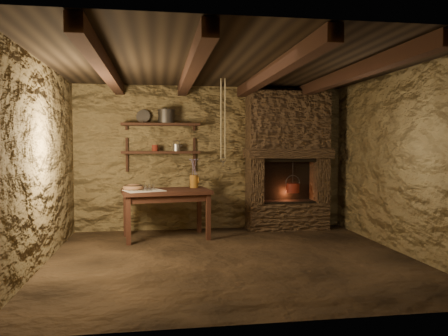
{
  "coord_description": "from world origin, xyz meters",
  "views": [
    {
      "loc": [
        -0.9,
        -5.31,
        1.42
      ],
      "look_at": [
        0.04,
        0.9,
        1.09
      ],
      "focal_mm": 35.0,
      "sensor_mm": 36.0,
      "label": 1
    }
  ],
  "objects": [
    {
      "name": "hearth",
      "position": [
        1.25,
        1.77,
        1.23
      ],
      "size": [
        1.43,
        0.51,
        2.3
      ],
      "color": "#35261A",
      "rests_on": "floor"
    },
    {
      "name": "linen_cloth",
      "position": [
        -1.11,
        1.21,
        0.75
      ],
      "size": [
        0.66,
        0.6,
        0.01
      ],
      "primitive_type": "cube",
      "rotation": [
        0.0,
        0.0,
        0.36
      ],
      "color": "white",
      "rests_on": "work_table"
    },
    {
      "name": "hanging_ropes",
      "position": [
        0.05,
        1.05,
        1.8
      ],
      "size": [
        0.08,
        0.08,
        1.2
      ],
      "primitive_type": null,
      "color": "tan",
      "rests_on": "ceiling"
    },
    {
      "name": "tin_pan",
      "position": [
        -1.13,
        1.94,
        1.88
      ],
      "size": [
        0.25,
        0.15,
        0.23
      ],
      "primitive_type": "cylinder",
      "rotation": [
        1.26,
        0.0,
        -0.24
      ],
      "color": "#9E9D99",
      "rests_on": "shelf_upper"
    },
    {
      "name": "stoneware_jug",
      "position": [
        -0.33,
        1.58,
        0.94
      ],
      "size": [
        0.17,
        0.17,
        0.47
      ],
      "rotation": [
        0.0,
        0.0,
        0.37
      ],
      "color": "brown",
      "rests_on": "work_table"
    },
    {
      "name": "shelf_lower",
      "position": [
        -0.85,
        1.84,
        1.3
      ],
      "size": [
        1.25,
        0.3,
        0.04
      ],
      "primitive_type": "cube",
      "color": "black",
      "rests_on": "back_wall"
    },
    {
      "name": "rusty_tin",
      "position": [
        -0.95,
        1.84,
        1.37
      ],
      "size": [
        0.1,
        0.1,
        0.1
      ],
      "primitive_type": "cylinder",
      "rotation": [
        0.0,
        0.0,
        -0.05
      ],
      "color": "#591911",
      "rests_on": "shelf_lower"
    },
    {
      "name": "red_pot",
      "position": [
        1.33,
        1.72,
        0.71
      ],
      "size": [
        0.29,
        0.29,
        0.54
      ],
      "rotation": [
        0.0,
        0.0,
        0.36
      ],
      "color": "maroon",
      "rests_on": "hearth"
    },
    {
      "name": "floor",
      "position": [
        0.0,
        0.0,
        0.0
      ],
      "size": [
        4.5,
        4.5,
        0.0
      ],
      "primitive_type": "plane",
      "color": "black",
      "rests_on": "ground"
    },
    {
      "name": "back_wall",
      "position": [
        0.0,
        2.0,
        1.2
      ],
      "size": [
        4.5,
        0.04,
        2.4
      ],
      "primitive_type": "cube",
      "color": "brown",
      "rests_on": "floor"
    },
    {
      "name": "small_kettle",
      "position": [
        -0.6,
        1.84,
        1.38
      ],
      "size": [
        0.19,
        0.15,
        0.17
      ],
      "primitive_type": null,
      "rotation": [
        0.0,
        0.0,
        -0.22
      ],
      "color": "#9E9D99",
      "rests_on": "shelf_lower"
    },
    {
      "name": "beam_far_right",
      "position": [
        1.5,
        0.0,
        2.31
      ],
      "size": [
        0.14,
        3.95,
        0.16
      ],
      "primitive_type": "cube",
      "color": "black",
      "rests_on": "ceiling"
    },
    {
      "name": "beam_mid_right",
      "position": [
        0.5,
        0.0,
        2.31
      ],
      "size": [
        0.14,
        3.95,
        0.16
      ],
      "primitive_type": "cube",
      "color": "black",
      "rests_on": "ceiling"
    },
    {
      "name": "ceiling",
      "position": [
        0.0,
        0.0,
        2.4
      ],
      "size": [
        4.5,
        4.0,
        0.04
      ],
      "primitive_type": "cube",
      "color": "black",
      "rests_on": "back_wall"
    },
    {
      "name": "beam_far_left",
      "position": [
        -1.5,
        0.0,
        2.31
      ],
      "size": [
        0.14,
        3.95,
        0.16
      ],
      "primitive_type": "cube",
      "color": "black",
      "rests_on": "ceiling"
    },
    {
      "name": "iron_stockpot",
      "position": [
        -0.76,
        1.84,
        1.87
      ],
      "size": [
        0.34,
        0.34,
        0.2
      ],
      "primitive_type": "cylinder",
      "rotation": [
        0.0,
        0.0,
        -0.32
      ],
      "color": "#302D2A",
      "rests_on": "shelf_upper"
    },
    {
      "name": "left_wall",
      "position": [
        -2.25,
        0.0,
        1.2
      ],
      "size": [
        0.04,
        4.0,
        2.4
      ],
      "primitive_type": "cube",
      "color": "brown",
      "rests_on": "floor"
    },
    {
      "name": "front_wall",
      "position": [
        0.0,
        -2.0,
        1.2
      ],
      "size": [
        4.5,
        0.04,
        2.4
      ],
      "primitive_type": "cube",
      "color": "brown",
      "rests_on": "floor"
    },
    {
      "name": "work_table",
      "position": [
        -0.78,
        1.33,
        0.4
      ],
      "size": [
        1.38,
        0.9,
        0.74
      ],
      "rotation": [
        0.0,
        0.0,
        0.13
      ],
      "color": "#351B12",
      "rests_on": "floor"
    },
    {
      "name": "shelf_upper",
      "position": [
        -0.85,
        1.84,
        1.75
      ],
      "size": [
        1.25,
        0.3,
        0.04
      ],
      "primitive_type": "cube",
      "color": "black",
      "rests_on": "back_wall"
    },
    {
      "name": "pewter_cutlery_row",
      "position": [
        -1.11,
        1.19,
        0.76
      ],
      "size": [
        0.49,
        0.32,
        0.01
      ],
      "primitive_type": null,
      "rotation": [
        0.0,
        0.0,
        0.36
      ],
      "color": "gray",
      "rests_on": "linen_cloth"
    },
    {
      "name": "drinking_glasses",
      "position": [
        -1.09,
        1.32,
        0.78
      ],
      "size": [
        0.18,
        0.05,
        0.07
      ],
      "primitive_type": null,
      "color": "silver",
      "rests_on": "linen_cloth"
    },
    {
      "name": "right_wall",
      "position": [
        2.25,
        0.0,
        1.2
      ],
      "size": [
        0.04,
        4.0,
        2.4
      ],
      "primitive_type": "cube",
      "color": "brown",
      "rests_on": "floor"
    },
    {
      "name": "beam_mid_left",
      "position": [
        -0.5,
        0.0,
        2.31
      ],
      "size": [
        0.14,
        3.95,
        0.16
      ],
      "primitive_type": "cube",
      "color": "black",
      "rests_on": "ceiling"
    },
    {
      "name": "wooden_bowl",
      "position": [
        -1.27,
        1.36,
        0.78
      ],
      "size": [
        0.38,
        0.38,
        0.11
      ],
      "primitive_type": "ellipsoid",
      "rotation": [
        0.0,
        0.0,
        -0.23
      ],
      "color": "#9E6A44",
      "rests_on": "work_table"
    }
  ]
}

